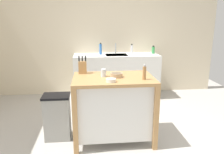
# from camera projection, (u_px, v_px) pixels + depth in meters

# --- Properties ---
(ground_plane) EXTENTS (5.98, 5.98, 0.00)m
(ground_plane) POSITION_uv_depth(u_px,v_px,m) (114.00, 141.00, 3.04)
(ground_plane) COLOR #ADA8A0
(ground_plane) RESTS_ON ground
(wall_back) EXTENTS (4.98, 0.10, 2.60)m
(wall_back) POSITION_uv_depth(u_px,v_px,m) (103.00, 34.00, 4.81)
(wall_back) COLOR beige
(wall_back) RESTS_ON ground
(kitchen_island) EXTENTS (1.05, 0.71, 0.88)m
(kitchen_island) POSITION_uv_depth(u_px,v_px,m) (113.00, 105.00, 3.00)
(kitchen_island) COLOR #AD7F4C
(kitchen_island) RESTS_ON ground
(knife_block) EXTENTS (0.11, 0.09, 0.25)m
(knife_block) POSITION_uv_depth(u_px,v_px,m) (83.00, 67.00, 3.09)
(knife_block) COLOR #AD7F4C
(knife_block) RESTS_ON kitchen_island
(bowl_ceramic_small) EXTENTS (0.12, 0.12, 0.04)m
(bowl_ceramic_small) POSITION_uv_depth(u_px,v_px,m) (111.00, 80.00, 2.68)
(bowl_ceramic_small) COLOR silver
(bowl_ceramic_small) RESTS_ON kitchen_island
(bowl_ceramic_wide) EXTENTS (0.16, 0.16, 0.05)m
(bowl_ceramic_wide) POSITION_uv_depth(u_px,v_px,m) (116.00, 75.00, 2.90)
(bowl_ceramic_wide) COLOR tan
(bowl_ceramic_wide) RESTS_ON kitchen_island
(drinking_cup) EXTENTS (0.07, 0.07, 0.10)m
(drinking_cup) POSITION_uv_depth(u_px,v_px,m) (103.00, 73.00, 2.92)
(drinking_cup) COLOR silver
(drinking_cup) RESTS_ON kitchen_island
(pepper_grinder) EXTENTS (0.04, 0.04, 0.19)m
(pepper_grinder) POSITION_uv_depth(u_px,v_px,m) (144.00, 72.00, 2.77)
(pepper_grinder) COLOR #9E7042
(pepper_grinder) RESTS_ON kitchen_island
(trash_bin) EXTENTS (0.36, 0.28, 0.63)m
(trash_bin) POSITION_uv_depth(u_px,v_px,m) (57.00, 117.00, 3.06)
(trash_bin) COLOR gray
(trash_bin) RESTS_ON ground
(sink_counter) EXTENTS (1.75, 0.60, 0.91)m
(sink_counter) POSITION_uv_depth(u_px,v_px,m) (116.00, 76.00, 4.71)
(sink_counter) COLOR silver
(sink_counter) RESTS_ON ground
(sink_faucet) EXTENTS (0.02, 0.02, 0.22)m
(sink_faucet) POSITION_uv_depth(u_px,v_px,m) (116.00, 48.00, 4.71)
(sink_faucet) COLOR #B7BCC1
(sink_faucet) RESTS_ON sink_counter
(bottle_spray_cleaner) EXTENTS (0.05, 0.05, 0.24)m
(bottle_spray_cleaner) POSITION_uv_depth(u_px,v_px,m) (101.00, 49.00, 4.60)
(bottle_spray_cleaner) COLOR blue
(bottle_spray_cleaner) RESTS_ON sink_counter
(bottle_hand_soap) EXTENTS (0.05, 0.05, 0.22)m
(bottle_hand_soap) POSITION_uv_depth(u_px,v_px,m) (132.00, 50.00, 4.56)
(bottle_hand_soap) COLOR white
(bottle_hand_soap) RESTS_ON sink_counter
(bottle_dish_soap) EXTENTS (0.06, 0.06, 0.17)m
(bottle_dish_soap) POSITION_uv_depth(u_px,v_px,m) (153.00, 50.00, 4.72)
(bottle_dish_soap) COLOR green
(bottle_dish_soap) RESTS_ON sink_counter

